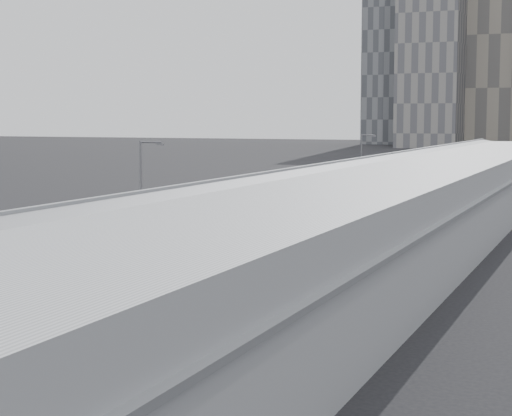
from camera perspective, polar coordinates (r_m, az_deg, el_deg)
The scene contains 18 objects.
sidewalk at distance 70.82m, azimuth 7.11°, elevation -2.62°, with size 10.00×170.00×0.12m, color gray.
lane_line at distance 74.33m, azimuth -0.71°, elevation -2.20°, with size 0.12×160.00×0.02m, color gold.
depot at distance 69.42m, azimuth 10.32°, elevation 0.03°, with size 12.45×160.40×7.20m.
bus_1 at distance 41.12m, azimuth -16.28°, elevation -6.82°, with size 3.10×13.56×3.94m.
bus_2 at distance 54.38m, azimuth -5.61°, elevation -3.52°, with size 3.17×13.48×3.92m.
bus_3 at distance 67.57m, azimuth 0.62°, elevation -1.65°, with size 3.59×13.30×3.84m.
bus_4 at distance 77.31m, azimuth 3.62°, elevation -0.67°, with size 2.98×13.45×3.92m.
bus_5 at distance 91.85m, azimuth 6.55°, elevation 0.31°, with size 3.05×12.79×3.71m.
bus_6 at distance 104.68m, azimuth 8.47°, elevation 0.98°, with size 3.65×12.90×3.72m.
tree_1 at distance 48.15m, azimuth -4.45°, elevation -2.19°, with size 1.53×1.53×4.60m.
tree_2 at distance 68.85m, azimuth 3.67°, elevation 0.19°, with size 2.67×2.67×5.01m.
tree_3 at distance 98.45m, azimuth 9.79°, elevation 1.61°, with size 2.08×2.08×4.29m.
tree_4 at distance 118.52m, azimuth 11.92°, elevation 2.23°, with size 2.62×2.62×4.41m.
tree_5 at distance 141.92m, azimuth 13.96°, elevation 2.96°, with size 1.65×1.65×4.39m.
street_lamp_near at distance 64.73m, azimuth -7.54°, elevation 1.12°, with size 2.04×0.22×8.95m.
street_lamp_far at distance 119.90m, azimuth 7.13°, elevation 3.21°, with size 2.04×0.22×8.40m.
shipping_container at distance 133.78m, azimuth 7.93°, elevation 1.96°, with size 2.49×5.70×2.64m, color #164728.
suv at distance 143.75m, azimuth 9.97°, elevation 1.97°, with size 2.43×5.26×1.46m, color black.
Camera 1 is at (27.95, -12.42, 10.62)m, focal length 60.00 mm.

